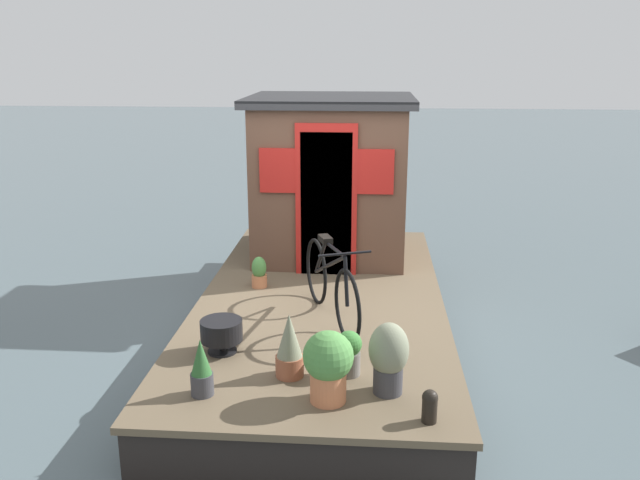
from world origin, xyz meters
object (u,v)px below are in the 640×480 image
object	(u,v)px
potted_plant_geranium	(289,347)
charcoal_grill	(221,331)
potted_plant_sage	(328,363)
potted_plant_ivy	(259,273)
potted_plant_succulent	(201,369)
potted_plant_thyme	(349,352)
bicycle	(331,284)
potted_plant_fern	(389,356)
houseboat_cabin	(331,176)
mooring_bollard	(430,405)

from	to	relation	value
potted_plant_geranium	charcoal_grill	xyz separation A→B (m)	(0.40, 0.66, -0.06)
potted_plant_sage	potted_plant_ivy	xyz separation A→B (m)	(2.48, 0.94, -0.15)
potted_plant_succulent	potted_plant_sage	distance (m)	0.99
potted_plant_thyme	potted_plant_ivy	bearing A→B (deg)	28.11
bicycle	potted_plant_sage	distance (m)	1.57
potted_plant_thyme	potted_plant_sage	bearing A→B (deg)	162.17
potted_plant_thyme	potted_plant_fern	size ratio (longest dim) A/B	0.66
potted_plant_thyme	potted_plant_fern	world-z (taller)	potted_plant_fern
houseboat_cabin	potted_plant_fern	bearing A→B (deg)	-169.60
potted_plant_ivy	charcoal_grill	xyz separation A→B (m)	(-1.70, 0.06, 0.03)
mooring_bollard	potted_plant_geranium	bearing A→B (deg)	60.29
potted_plant_sage	potted_plant_succulent	bearing A→B (deg)	88.68
houseboat_cabin	potted_plant_succulent	distance (m)	3.98
charcoal_grill	potted_plant_thyme	bearing A→B (deg)	-106.34
potted_plant_ivy	charcoal_grill	bearing A→B (deg)	178.07
potted_plant_fern	potted_plant_sage	bearing A→B (deg)	109.81
potted_plant_succulent	potted_plant_ivy	distance (m)	2.45
bicycle	potted_plant_geranium	bearing A→B (deg)	167.30
potted_plant_fern	mooring_bollard	xyz separation A→B (m)	(-0.41, -0.29, -0.18)
potted_plant_geranium	potted_plant_ivy	world-z (taller)	potted_plant_geranium
potted_plant_thyme	potted_plant_sage	size ratio (longest dim) A/B	0.67
potted_plant_geranium	potted_plant_succulent	distance (m)	0.74
bicycle	potted_plant_ivy	size ratio (longest dim) A/B	4.56
bicycle	charcoal_grill	distance (m)	1.23
charcoal_grill	mooring_bollard	distance (m)	2.03
houseboat_cabin	potted_plant_fern	xyz separation A→B (m)	(-3.68, -0.68, -0.72)
potted_plant_thyme	mooring_bollard	size ratio (longest dim) A/B	1.51
charcoal_grill	potted_plant_sage	bearing A→B (deg)	-127.97
mooring_bollard	charcoal_grill	bearing A→B (deg)	59.68
potted_plant_geranium	charcoal_grill	bearing A→B (deg)	58.69
potted_plant_succulent	potted_plant_sage	world-z (taller)	potted_plant_sage
potted_plant_thyme	charcoal_grill	world-z (taller)	potted_plant_thyme
potted_plant_succulent	potted_plant_fern	bearing A→B (deg)	-84.37
bicycle	charcoal_grill	size ratio (longest dim) A/B	4.35
houseboat_cabin	potted_plant_sage	world-z (taller)	houseboat_cabin
potted_plant_geranium	potted_plant_succulent	size ratio (longest dim) A/B	1.18
bicycle	potted_plant_fern	bearing A→B (deg)	-159.06
potted_plant_geranium	charcoal_grill	size ratio (longest dim) A/B	1.47
potted_plant_sage	mooring_bollard	bearing A→B (deg)	-107.97
charcoal_grill	mooring_bollard	xyz separation A→B (m)	(-1.02, -1.75, -0.06)
potted_plant_succulent	potted_plant_thyme	xyz separation A→B (m)	(0.42, -1.13, -0.02)
potted_plant_succulent	potted_plant_ivy	size ratio (longest dim) A/B	1.30
bicycle	potted_plant_succulent	size ratio (longest dim) A/B	3.49
potted_plant_fern	houseboat_cabin	bearing A→B (deg)	10.40
charcoal_grill	potted_plant_succulent	bearing A→B (deg)	-179.20
potted_plant_fern	potted_plant_ivy	size ratio (longest dim) A/B	1.64
potted_plant_ivy	potted_plant_succulent	bearing A→B (deg)	178.91
potted_plant_sage	potted_plant_ivy	world-z (taller)	potted_plant_sage
bicycle	potted_plant_thyme	world-z (taller)	bicycle
mooring_bollard	bicycle	bearing A→B (deg)	24.56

